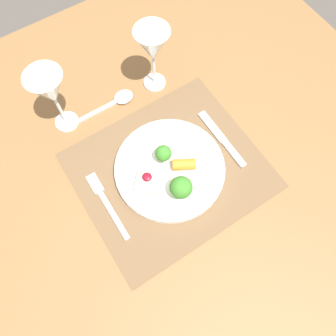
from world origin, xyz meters
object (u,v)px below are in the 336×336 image
(fork, at_px, (105,201))
(dinner_plate, at_px, (168,170))
(knife, at_px, (225,142))
(wine_glass_far, at_px, (50,91))
(spoon, at_px, (118,100))
(wine_glass_near, at_px, (153,47))

(fork, bearing_deg, dinner_plate, -6.84)
(dinner_plate, distance_m, fork, 0.17)
(knife, xyz_separation_m, wine_glass_far, (-0.31, 0.27, 0.13))
(spoon, relative_size, wine_glass_far, 0.90)
(dinner_plate, relative_size, knife, 1.46)
(knife, distance_m, wine_glass_near, 0.29)
(wine_glass_near, bearing_deg, fork, -140.63)
(fork, distance_m, wine_glass_near, 0.38)
(fork, distance_m, spoon, 0.28)
(knife, bearing_deg, wine_glass_near, 103.12)
(knife, height_order, spoon, spoon)
(spoon, xyz_separation_m, wine_glass_far, (-0.15, 0.02, 0.13))
(spoon, distance_m, wine_glass_near, 0.17)
(fork, bearing_deg, knife, -5.04)
(dinner_plate, relative_size, fork, 1.46)
(fork, relative_size, knife, 1.00)
(spoon, height_order, wine_glass_far, wine_glass_far)
(fork, xyz_separation_m, spoon, (0.16, 0.23, 0.00))
(fork, bearing_deg, spoon, 54.06)
(spoon, bearing_deg, dinner_plate, -92.88)
(dinner_plate, relative_size, wine_glass_far, 1.43)
(dinner_plate, xyz_separation_m, fork, (-0.16, 0.02, -0.01))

